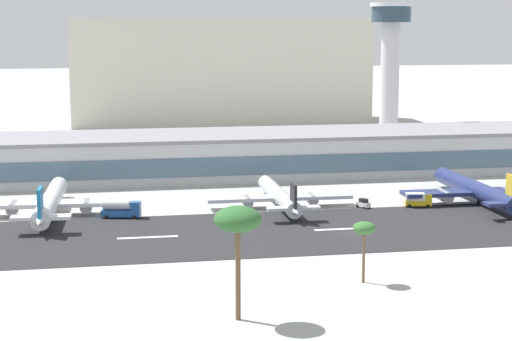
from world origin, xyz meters
TOP-DOWN VIEW (x-y plane):
  - ground_plane at (0.00, 0.00)m, footprint 1400.00×1400.00m
  - runway_strip at (0.00, 3.17)m, footprint 800.00×38.82m
  - runway_centreline_dash_3 at (-40.85, 3.17)m, footprint 12.00×1.20m
  - runway_centreline_dash_4 at (-0.89, 3.17)m, footprint 12.00×1.20m
  - terminal_building at (-11.71, 72.39)m, footprint 186.30×30.06m
  - control_tower at (43.95, 106.68)m, footprint 13.66×13.66m
  - distant_hotel_block at (2.51, 207.54)m, footprint 125.81×33.48m
  - airliner_blue_tail_gate_0 at (-60.77, 26.34)m, footprint 35.31×45.63m
  - airliner_black_tail_gate_1 at (-9.30, 25.99)m, footprint 33.69×39.80m
  - airliner_gold_tail_gate_2 at (37.47, 22.44)m, footprint 35.99×46.35m
  - service_fuel_truck_0 at (-45.41, 22.14)m, footprint 8.86×4.41m
  - service_baggage_tug_1 at (9.65, 22.94)m, footprint 2.96×3.58m
  - service_box_truck_2 at (22.35, 21.60)m, footprint 6.37×3.69m
  - palm_tree_0 at (-7.97, -33.84)m, footprint 3.72×3.72m
  - palm_tree_2 at (-31.00, -48.24)m, footprint 6.69×6.69m

SIDE VIEW (x-z plane):
  - ground_plane at x=0.00m, z-range 0.00..0.00m
  - runway_strip at x=0.00m, z-range 0.00..0.08m
  - runway_centreline_dash_3 at x=-40.85m, z-range 0.08..0.09m
  - runway_centreline_dash_4 at x=-0.89m, z-range 0.08..0.09m
  - service_baggage_tug_1 at x=9.65m, z-range -0.05..2.15m
  - service_box_truck_2 at x=22.35m, z-range 0.16..3.41m
  - service_fuel_truck_0 at x=-45.41m, z-range 0.05..4.00m
  - airliner_black_tail_gate_1 at x=-9.30m, z-range -1.51..6.80m
  - airliner_blue_tail_gate_0 at x=-60.77m, z-range -1.72..7.80m
  - airliner_gold_tail_gate_2 at x=37.47m, z-range -1.75..7.93m
  - terminal_building at x=-11.71m, z-range 0.00..11.91m
  - palm_tree_0 at x=-7.97m, z-range 3.77..13.94m
  - palm_tree_2 at x=-31.00m, z-range 6.10..22.64m
  - distant_hotel_block at x=2.51m, z-range 0.00..44.44m
  - control_tower at x=43.95m, z-range 6.50..55.02m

